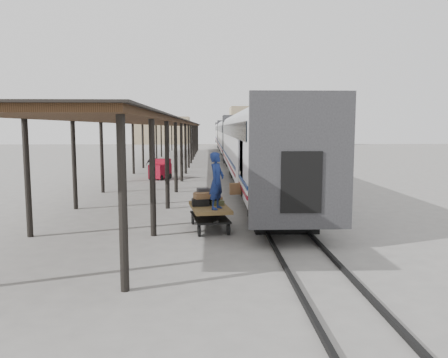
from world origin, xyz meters
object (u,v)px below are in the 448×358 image
at_px(baggage_cart, 210,211).
at_px(luggage_tug, 161,170).
at_px(porter, 217,181).
at_px(pedestrian, 153,165).

relative_size(baggage_cart, luggage_tug, 1.37).
relative_size(porter, pedestrian, 1.07).
height_order(luggage_tug, porter, porter).
xyz_separation_m(luggage_tug, porter, (3.71, -16.04, 1.18)).
distance_m(porter, pedestrian, 17.71).
xyz_separation_m(baggage_cart, pedestrian, (-4.11, 16.49, 0.26)).
relative_size(luggage_tug, porter, 0.96).
xyz_separation_m(luggage_tug, pedestrian, (-0.65, 1.10, 0.25)).
distance_m(baggage_cart, luggage_tug, 15.77).
xyz_separation_m(baggage_cart, porter, (0.25, -0.65, 1.18)).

